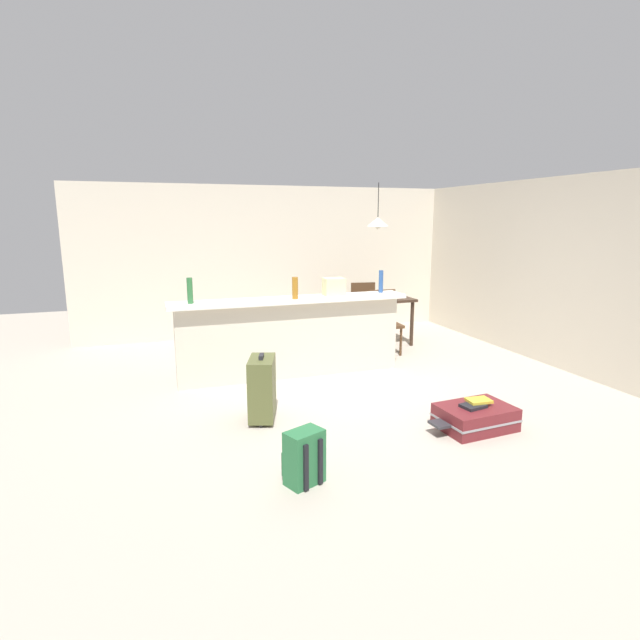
% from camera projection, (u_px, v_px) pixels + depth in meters
% --- Properties ---
extents(ground_plane, '(13.00, 13.00, 0.05)m').
position_uv_depth(ground_plane, '(341.00, 388.00, 5.90)').
color(ground_plane, '#ADA393').
extents(wall_back, '(6.60, 0.10, 2.50)m').
position_uv_depth(wall_back, '(277.00, 261.00, 8.47)').
color(wall_back, beige).
rests_on(wall_back, ground_plane).
extents(wall_right, '(0.10, 6.00, 2.50)m').
position_uv_depth(wall_right, '(538.00, 271.00, 6.89)').
color(wall_right, beige).
rests_on(wall_right, ground_plane).
extents(partition_half_wall, '(2.80, 0.20, 0.96)m').
position_uv_depth(partition_half_wall, '(292.00, 340.00, 6.17)').
color(partition_half_wall, beige).
rests_on(partition_half_wall, ground_plane).
extents(bar_countertop, '(2.96, 0.40, 0.05)m').
position_uv_depth(bar_countertop, '(291.00, 300.00, 6.07)').
color(bar_countertop, white).
rests_on(bar_countertop, partition_half_wall).
extents(bottle_green, '(0.07, 0.07, 0.30)m').
position_uv_depth(bottle_green, '(190.00, 291.00, 5.63)').
color(bottle_green, '#2D6B38').
rests_on(bottle_green, bar_countertop).
extents(bottle_amber, '(0.07, 0.07, 0.27)m').
position_uv_depth(bottle_amber, '(295.00, 288.00, 5.96)').
color(bottle_amber, '#9E661E').
rests_on(bottle_amber, bar_countertop).
extents(bottle_blue, '(0.06, 0.06, 0.29)m').
position_uv_depth(bottle_blue, '(381.00, 281.00, 6.48)').
color(bottle_blue, '#284C89').
rests_on(bottle_blue, bar_countertop).
extents(grocery_bag, '(0.26, 0.18, 0.22)m').
position_uv_depth(grocery_bag, '(334.00, 287.00, 6.25)').
color(grocery_bag, beige).
rests_on(grocery_bag, bar_countertop).
extents(dining_table, '(1.10, 0.80, 0.74)m').
position_uv_depth(dining_table, '(374.00, 303.00, 7.82)').
color(dining_table, '#332319').
rests_on(dining_table, ground_plane).
extents(dining_chair_near_partition, '(0.42, 0.42, 0.93)m').
position_uv_depth(dining_chair_near_partition, '(385.00, 318.00, 7.30)').
color(dining_chair_near_partition, '#4C331E').
rests_on(dining_chair_near_partition, ground_plane).
extents(dining_chair_far_side, '(0.47, 0.47, 0.93)m').
position_uv_depth(dining_chair_far_side, '(361.00, 306.00, 8.30)').
color(dining_chair_far_side, '#4C331E').
rests_on(dining_chair_far_side, ground_plane).
extents(pendant_lamp, '(0.34, 0.34, 0.70)m').
position_uv_depth(pendant_lamp, '(378.00, 222.00, 7.63)').
color(pendant_lamp, black).
extents(suitcase_flat_maroon, '(0.85, 0.54, 0.22)m').
position_uv_depth(suitcase_flat_maroon, '(475.00, 417.00, 4.69)').
color(suitcase_flat_maroon, maroon).
rests_on(suitcase_flat_maroon, ground_plane).
extents(backpack_green, '(0.33, 0.31, 0.42)m').
position_uv_depth(backpack_green, '(304.00, 458.00, 3.70)').
color(backpack_green, '#286B3D').
rests_on(backpack_green, ground_plane).
extents(suitcase_upright_olive, '(0.37, 0.49, 0.67)m').
position_uv_depth(suitcase_upright_olive, '(262.00, 388.00, 4.86)').
color(suitcase_upright_olive, '#51562D').
rests_on(suitcase_upright_olive, ground_plane).
extents(book_stack, '(0.33, 0.23, 0.06)m').
position_uv_depth(book_stack, '(476.00, 403.00, 4.67)').
color(book_stack, black).
rests_on(book_stack, suitcase_flat_maroon).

